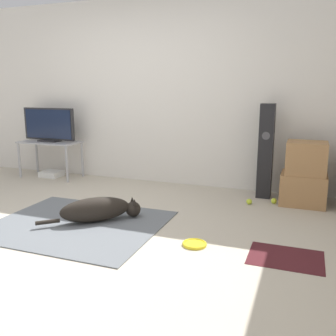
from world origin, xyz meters
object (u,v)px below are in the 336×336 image
object	(u,v)px
tv	(49,125)
game_console	(52,174)
tv_stand	(50,147)
tennis_ball_by_boxes	(274,201)
cardboard_box_lower	(303,189)
cardboard_box_upper	(306,158)
tennis_ball_near_speaker	(249,202)
dog	(99,210)
floor_speaker	(266,151)
frisbee	(195,244)

from	to	relation	value
tv	game_console	xyz separation A→B (m)	(-0.02, 0.01, -0.75)
tv_stand	tennis_ball_by_boxes	world-z (taller)	tv_stand
cardboard_box_lower	cardboard_box_upper	bearing A→B (deg)	-54.98
tennis_ball_near_speaker	dog	bearing A→B (deg)	-139.97
tv_stand	tennis_ball_by_boxes	xyz separation A→B (m)	(3.32, -0.20, -0.44)
floor_speaker	tv_stand	distance (m)	3.17
tv	game_console	bearing A→B (deg)	145.35
dog	tennis_ball_by_boxes	bearing A→B (deg)	37.92
frisbee	dog	bearing A→B (deg)	168.70
dog	tv	distance (m)	2.33
tennis_ball_by_boxes	tv	bearing A→B (deg)	176.58
tennis_ball_by_boxes	game_console	xyz separation A→B (m)	(-3.34, 0.21, 0.01)
frisbee	tennis_ball_by_boxes	xyz separation A→B (m)	(0.54, 1.48, 0.02)
cardboard_box_lower	tennis_ball_by_boxes	size ratio (longest dim) A/B	7.73
dog	cardboard_box_upper	xyz separation A→B (m)	(1.94, 1.35, 0.42)
tv	tennis_ball_by_boxes	size ratio (longest dim) A/B	13.09
dog	game_console	size ratio (longest dim) A/B	2.69
dog	tv_stand	distance (m)	2.26
frisbee	tennis_ball_by_boxes	size ratio (longest dim) A/B	3.25
frisbee	tennis_ball_near_speaker	distance (m)	1.37
floor_speaker	game_console	distance (m)	3.23
frisbee	cardboard_box_lower	world-z (taller)	cardboard_box_lower
cardboard_box_lower	tennis_ball_by_boxes	distance (m)	0.36
dog	cardboard_box_upper	world-z (taller)	cardboard_box_upper
frisbee	cardboard_box_upper	size ratio (longest dim) A/B	0.48
tv	game_console	distance (m)	0.75
tv	game_console	size ratio (longest dim) A/B	2.83
dog	tv	size ratio (longest dim) A/B	0.95
cardboard_box_upper	floor_speaker	size ratio (longest dim) A/B	0.38
cardboard_box_upper	tv	xyz separation A→B (m)	(-3.64, 0.11, 0.24)
cardboard_box_lower	cardboard_box_upper	xyz separation A→B (m)	(0.01, -0.01, 0.37)
frisbee	floor_speaker	world-z (taller)	floor_speaker
dog	floor_speaker	world-z (taller)	floor_speaker
frisbee	tv	bearing A→B (deg)	148.94
tennis_ball_near_speaker	game_console	world-z (taller)	game_console
floor_speaker	tv	distance (m)	3.17
cardboard_box_upper	tennis_ball_near_speaker	xyz separation A→B (m)	(-0.59, -0.22, -0.52)
game_console	floor_speaker	bearing A→B (deg)	0.55
floor_speaker	tv	size ratio (longest dim) A/B	1.34
tennis_ball_near_speaker	game_console	size ratio (longest dim) A/B	0.22
frisbee	tv	xyz separation A→B (m)	(-2.78, 1.67, 0.78)
frisbee	tennis_ball_by_boxes	world-z (taller)	tennis_ball_by_boxes
floor_speaker	tv_stand	bearing A→B (deg)	-179.13
cardboard_box_lower	tv	distance (m)	3.68
tennis_ball_by_boxes	floor_speaker	bearing A→B (deg)	121.62
tv	tennis_ball_near_speaker	world-z (taller)	tv
tv_stand	tv	size ratio (longest dim) A/B	1.05
dog	cardboard_box_lower	bearing A→B (deg)	35.28
dog	tennis_ball_near_speaker	bearing A→B (deg)	40.03
dog	tennis_ball_by_boxes	distance (m)	2.05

